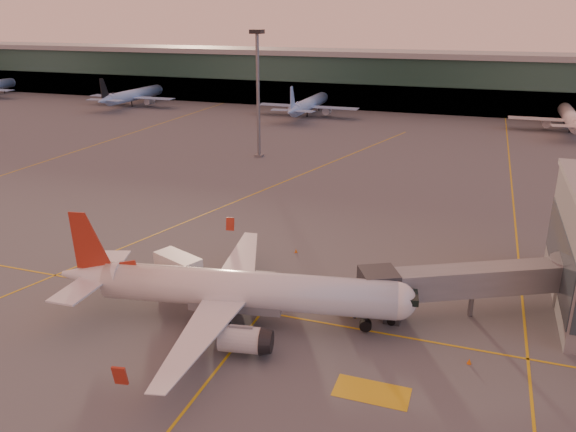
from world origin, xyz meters
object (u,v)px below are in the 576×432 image
(main_airplane, at_px, (235,291))
(gpu_cart, at_px, (349,309))
(catering_truck, at_px, (179,271))
(pushback_tug, at_px, (365,295))

(main_airplane, distance_m, gpu_cart, 11.68)
(catering_truck, bearing_deg, gpu_cart, 26.48)
(pushback_tug, bearing_deg, gpu_cart, -106.96)
(main_airplane, xyz_separation_m, catering_truck, (-8.36, 3.86, -1.01))
(main_airplane, height_order, pushback_tug, main_airplane)
(gpu_cart, bearing_deg, catering_truck, -171.26)
(main_airplane, bearing_deg, gpu_cart, 16.83)
(catering_truck, height_order, gpu_cart, catering_truck)
(catering_truck, bearing_deg, main_airplane, -2.31)
(catering_truck, xyz_separation_m, pushback_tug, (19.44, 4.35, -1.62))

